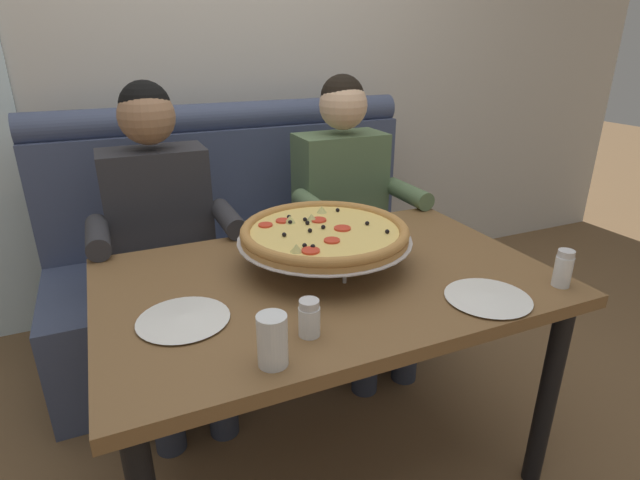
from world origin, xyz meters
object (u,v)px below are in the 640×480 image
object	(u,v)px
shaker_oregano	(309,320)
plate_near_right	(488,296)
plate_near_left	(183,317)
dining_table	(328,300)
shaker_parmesan	(563,271)
diner_left	(164,234)
drinking_glass	(272,343)
diner_right	(350,207)
pizza	(324,233)
booth_bench	(250,262)

from	to	relation	value
shaker_oregano	plate_near_right	distance (m)	0.53
plate_near_right	plate_near_left	bearing A→B (deg)	164.03
dining_table	shaker_parmesan	world-z (taller)	shaker_parmesan
shaker_oregano	plate_near_right	world-z (taller)	shaker_oregano
shaker_oregano	plate_near_left	distance (m)	0.33
dining_table	plate_near_left	world-z (taller)	plate_near_left
diner_left	drinking_glass	xyz separation A→B (m)	(0.11, -1.00, 0.08)
diner_right	drinking_glass	size ratio (longest dim) A/B	10.32
pizza	plate_near_right	world-z (taller)	pizza
drinking_glass	pizza	bearing A→B (deg)	53.55
plate_near_left	plate_near_right	world-z (taller)	same
pizza	plate_near_right	distance (m)	0.52
shaker_parmesan	plate_near_left	bearing A→B (deg)	166.64
shaker_parmesan	shaker_oregano	size ratio (longest dim) A/B	1.18
shaker_oregano	plate_near_right	bearing A→B (deg)	-4.06
pizza	drinking_glass	bearing A→B (deg)	-126.45
dining_table	drinking_glass	bearing A→B (deg)	-130.00
diner_left	shaker_parmesan	bearing A→B (deg)	-44.17
dining_table	plate_near_left	xyz separation A→B (m)	(-0.45, -0.09, 0.09)
pizza	plate_near_left	xyz separation A→B (m)	(-0.48, -0.17, -0.10)
shaker_oregano	plate_near_right	size ratio (longest dim) A/B	0.40
booth_bench	shaker_oregano	bearing A→B (deg)	-98.55
plate_near_right	drinking_glass	bearing A→B (deg)	-176.51
diner_right	pizza	bearing A→B (deg)	-124.31
plate_near_right	drinking_glass	xyz separation A→B (m)	(-0.65, -0.04, 0.05)
dining_table	plate_near_right	xyz separation A→B (m)	(0.35, -0.32, 0.09)
shaker_oregano	drinking_glass	xyz separation A→B (m)	(-0.12, -0.08, 0.02)
diner_right	booth_bench	bearing A→B (deg)	146.75
booth_bench	drinking_glass	world-z (taller)	booth_bench
booth_bench	diner_left	xyz separation A→B (m)	(-0.41, -0.27, 0.31)
booth_bench	shaker_oregano	size ratio (longest dim) A/B	18.94
dining_table	diner_right	xyz separation A→B (m)	(0.41, 0.64, 0.06)
dining_table	plate_near_left	size ratio (longest dim) A/B	5.68
diner_left	diner_right	xyz separation A→B (m)	(0.81, 0.00, 0.00)
drinking_glass	dining_table	bearing A→B (deg)	50.00
shaker_parmesan	plate_near_right	distance (m)	0.26
shaker_parmesan	plate_near_right	size ratio (longest dim) A/B	0.47
diner_left	plate_near_right	xyz separation A→B (m)	(0.75, -0.96, 0.04)
booth_bench	shaker_oregano	distance (m)	1.26
shaker_parmesan	plate_near_right	xyz separation A→B (m)	(-0.25, 0.02, -0.04)
drinking_glass	booth_bench	bearing A→B (deg)	76.72
shaker_parmesan	plate_near_left	xyz separation A→B (m)	(-1.05, 0.25, -0.04)
plate_near_left	drinking_glass	world-z (taller)	drinking_glass
booth_bench	plate_near_left	world-z (taller)	booth_bench
diner_right	pizza	size ratio (longest dim) A/B	2.31
diner_right	plate_near_left	bearing A→B (deg)	-139.64
booth_bench	diner_left	size ratio (longest dim) A/B	1.42
diner_left	pizza	distance (m)	0.72
dining_table	shaker_oregano	xyz separation A→B (m)	(-0.18, -0.28, 0.12)
dining_table	plate_near_left	bearing A→B (deg)	-169.02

